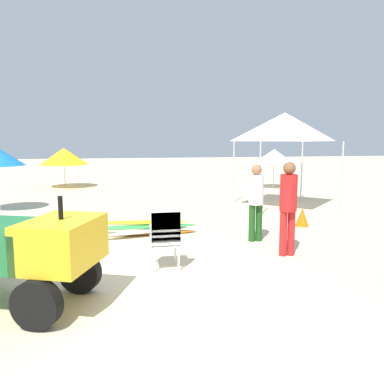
# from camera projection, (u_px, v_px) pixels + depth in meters

# --- Properties ---
(ground) EXTENTS (80.00, 80.00, 0.00)m
(ground) POSITION_uv_depth(u_px,v_px,m) (141.00, 289.00, 5.69)
(ground) COLOR beige
(utility_cart) EXTENTS (2.81, 2.05, 1.50)m
(utility_cart) POSITION_uv_depth(u_px,v_px,m) (6.00, 248.00, 5.05)
(utility_cart) COLOR #1E6B38
(utility_cart) RESTS_ON ground
(stacked_plastic_chairs) EXTENTS (0.48, 0.48, 1.11)m
(stacked_plastic_chairs) POSITION_uv_depth(u_px,v_px,m) (165.00, 232.00, 6.45)
(stacked_plastic_chairs) COLOR white
(stacked_plastic_chairs) RESTS_ON ground
(surfboard_pile) EXTENTS (2.49, 0.85, 0.32)m
(surfboard_pile) POSITION_uv_depth(u_px,v_px,m) (146.00, 228.00, 8.86)
(surfboard_pile) COLOR orange
(surfboard_pile) RESTS_ON ground
(lifeguard_near_center) EXTENTS (0.32, 0.32, 1.67)m
(lifeguard_near_center) POSITION_uv_depth(u_px,v_px,m) (256.00, 198.00, 8.24)
(lifeguard_near_center) COLOR #194C19
(lifeguard_near_center) RESTS_ON ground
(lifeguard_near_right) EXTENTS (0.32, 0.32, 1.79)m
(lifeguard_near_right) POSITION_uv_depth(u_px,v_px,m) (288.00, 202.00, 7.19)
(lifeguard_near_right) COLOR red
(lifeguard_near_right) RESTS_ON ground
(popup_canopy) EXTENTS (2.61, 2.61, 3.05)m
(popup_canopy) POSITION_uv_depth(u_px,v_px,m) (285.00, 127.00, 12.14)
(popup_canopy) COLOR #B2B2B7
(popup_canopy) RESTS_ON ground
(beach_umbrella_left) EXTENTS (1.76, 1.76, 1.76)m
(beach_umbrella_left) POSITION_uv_depth(u_px,v_px,m) (274.00, 156.00, 17.19)
(beach_umbrella_left) COLOR beige
(beach_umbrella_left) RESTS_ON ground
(beach_umbrella_far) EXTENTS (2.17, 2.17, 1.81)m
(beach_umbrella_far) POSITION_uv_depth(u_px,v_px,m) (64.00, 156.00, 17.48)
(beach_umbrella_far) COLOR beige
(beach_umbrella_far) RESTS_ON ground
(traffic_cone_near) EXTENTS (0.34, 0.34, 0.48)m
(traffic_cone_near) POSITION_uv_depth(u_px,v_px,m) (302.00, 217.00, 9.77)
(traffic_cone_near) COLOR orange
(traffic_cone_near) RESTS_ON ground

